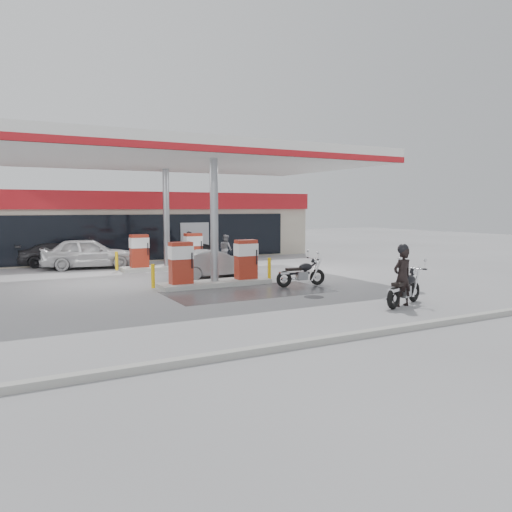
% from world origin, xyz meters
% --- Properties ---
extents(ground, '(90.00, 90.00, 0.00)m').
position_xyz_m(ground, '(0.00, 0.00, 0.00)').
color(ground, gray).
rests_on(ground, ground).
extents(wet_patch, '(6.00, 3.00, 0.00)m').
position_xyz_m(wet_patch, '(0.50, 0.00, 0.00)').
color(wet_patch, '#4C4C4F').
rests_on(wet_patch, ground).
extents(drain_cover, '(0.70, 0.70, 0.01)m').
position_xyz_m(drain_cover, '(2.00, -2.00, 0.00)').
color(drain_cover, '#38383A').
rests_on(drain_cover, ground).
extents(kerb, '(28.00, 0.25, 0.15)m').
position_xyz_m(kerb, '(0.00, -7.00, 0.07)').
color(kerb, gray).
rests_on(kerb, ground).
extents(store_building, '(22.00, 8.22, 4.00)m').
position_xyz_m(store_building, '(0.01, 15.94, 2.01)').
color(store_building, beige).
rests_on(store_building, ground).
extents(canopy, '(16.00, 10.02, 5.51)m').
position_xyz_m(canopy, '(0.00, 5.00, 5.27)').
color(canopy, silver).
rests_on(canopy, ground).
extents(pump_island_near, '(5.14, 1.30, 1.78)m').
position_xyz_m(pump_island_near, '(0.00, 2.00, 0.71)').
color(pump_island_near, '#9E9E99').
rests_on(pump_island_near, ground).
extents(pump_island_far, '(5.14, 1.30, 1.78)m').
position_xyz_m(pump_island_far, '(0.00, 8.00, 0.71)').
color(pump_island_far, '#9E9E99').
rests_on(pump_island_far, ground).
extents(main_motorcycle, '(2.15, 1.11, 1.16)m').
position_xyz_m(main_motorcycle, '(3.71, -4.54, 0.51)').
color(main_motorcycle, black).
rests_on(main_motorcycle, ground).
extents(biker_main, '(0.68, 0.45, 1.85)m').
position_xyz_m(biker_main, '(3.52, -4.62, 0.93)').
color(biker_main, black).
rests_on(biker_main, ground).
extents(parked_motorcycle, '(2.13, 0.82, 1.09)m').
position_xyz_m(parked_motorcycle, '(2.97, 0.24, 0.48)').
color(parked_motorcycle, black).
rests_on(parked_motorcycle, ground).
extents(sedan_white, '(4.85, 2.57, 1.57)m').
position_xyz_m(sedan_white, '(-3.42, 10.20, 0.79)').
color(sedan_white, silver).
rests_on(sedan_white, ground).
extents(attendant, '(0.73, 0.87, 1.61)m').
position_xyz_m(attendant, '(3.71, 9.00, 0.80)').
color(attendant, slate).
rests_on(attendant, ground).
extents(hatchback_silver, '(3.75, 1.40, 1.22)m').
position_xyz_m(hatchback_silver, '(0.88, 4.20, 0.61)').
color(hatchback_silver, gray).
rests_on(hatchback_silver, ground).
extents(parked_car_left, '(4.54, 2.55, 1.24)m').
position_xyz_m(parked_car_left, '(-4.50, 12.00, 0.62)').
color(parked_car_left, black).
rests_on(parked_car_left, ground).
extents(parked_car_right, '(4.74, 3.38, 1.20)m').
position_xyz_m(parked_car_right, '(4.50, 12.98, 0.60)').
color(parked_car_right, black).
rests_on(parked_car_right, ground).
extents(biker_walking, '(1.06, 0.81, 1.68)m').
position_xyz_m(biker_walking, '(2.02, 10.20, 0.84)').
color(biker_walking, black).
rests_on(biker_walking, ground).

